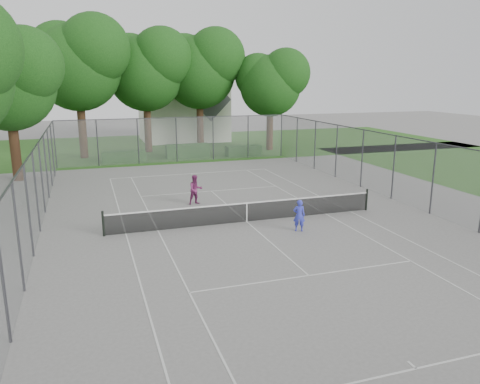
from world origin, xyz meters
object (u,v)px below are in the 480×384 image
object	(u,v)px
tennis_net	(247,211)
woman_player	(196,190)
house	(183,99)
girl_player	(299,215)

from	to	relation	value
tennis_net	woman_player	xyz separation A→B (m)	(-1.53, 3.83, 0.28)
house	woman_player	world-z (taller)	house
tennis_net	house	bearing A→B (deg)	83.80
house	girl_player	size ratio (longest dim) A/B	7.71
girl_player	tennis_net	bearing A→B (deg)	-25.55
tennis_net	girl_player	size ratio (longest dim) A/B	9.16
house	woman_player	xyz separation A→B (m)	(-4.80, -26.33, -3.58)
tennis_net	house	xyz separation A→B (m)	(3.28, 30.17, 3.85)
tennis_net	house	distance (m)	30.59
tennis_net	woman_player	distance (m)	4.13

